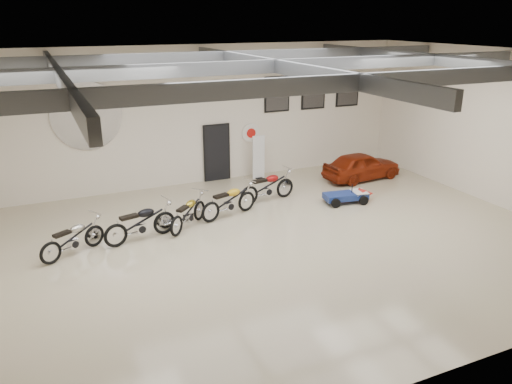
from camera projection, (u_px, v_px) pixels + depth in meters
name	position (u px, v px, depth m)	size (l,w,h in m)	color
floor	(274.00, 243.00, 13.75)	(16.00, 12.00, 0.01)	tan
ceiling	(276.00, 56.00, 12.09)	(16.00, 12.00, 0.01)	slate
back_wall	(202.00, 116.00, 18.09)	(16.00, 0.02, 5.00)	silver
right_wall	(499.00, 129.00, 16.00)	(0.02, 12.00, 5.00)	silver
ceiling_beams	(276.00, 66.00, 12.18)	(15.80, 11.80, 0.32)	#595C61
door	(217.00, 153.00, 18.72)	(0.92, 0.08, 2.10)	black
logo_plaque	(87.00, 116.00, 16.41)	(2.30, 0.06, 1.16)	silver
poster_left	(277.00, 94.00, 19.01)	(1.05, 0.08, 1.35)	black
poster_mid	(313.00, 92.00, 19.63)	(1.05, 0.08, 1.35)	black
poster_right	(348.00, 90.00, 20.24)	(1.05, 0.08, 1.35)	black
oil_sign	(251.00, 133.00, 19.05)	(0.72, 0.10, 0.72)	white
banner_stand	(259.00, 156.00, 18.98)	(0.47, 0.19, 1.74)	white
motorcycle_silver	(72.00, 238.00, 12.91)	(1.85, 0.57, 0.96)	silver
motorcycle_black	(140.00, 222.00, 13.74)	(2.07, 0.64, 1.08)	silver
motorcycle_gold	(188.00, 212.00, 14.59)	(1.87, 0.58, 0.97)	silver
motorcycle_yellow	(229.00, 201.00, 15.40)	(2.02, 0.63, 1.05)	silver
motorcycle_red	(267.00, 186.00, 16.68)	(2.08, 0.64, 1.08)	silver
go_kart	(350.00, 193.00, 16.65)	(1.78, 0.80, 0.64)	navy
vintage_car	(362.00, 166.00, 18.99)	(3.11, 1.25, 1.06)	maroon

